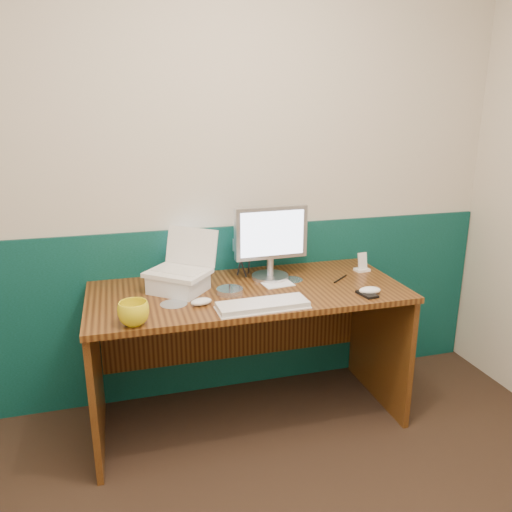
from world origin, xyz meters
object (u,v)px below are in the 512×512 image
object	(u,v)px
desk	(248,355)
mug	(134,313)
laptop	(177,252)
keyboard	(263,306)
camcorder	(244,257)
monitor	(270,243)

from	to	relation	value
desk	mug	size ratio (longest dim) A/B	12.04
desk	laptop	xyz separation A→B (m)	(-0.35, 0.07, 0.58)
keyboard	camcorder	size ratio (longest dim) A/B	2.06
camcorder	keyboard	bearing A→B (deg)	-117.08
laptop	mug	xyz separation A→B (m)	(-0.23, -0.36, -0.16)
keyboard	monitor	bearing A→B (deg)	66.36
monitor	camcorder	size ratio (longest dim) A/B	1.92
desk	laptop	size ratio (longest dim) A/B	5.51
monitor	camcorder	xyz separation A→B (m)	(-0.12, 0.09, -0.09)
keyboard	laptop	bearing A→B (deg)	134.71
desk	monitor	bearing A→B (deg)	40.68
keyboard	mug	xyz separation A→B (m)	(-0.58, -0.03, 0.04)
laptop	keyboard	xyz separation A→B (m)	(0.35, -0.33, -0.20)
monitor	mug	xyz separation A→B (m)	(-0.74, -0.43, -0.14)
laptop	keyboard	bearing A→B (deg)	-3.59
monitor	mug	world-z (taller)	monitor
desk	mug	bearing A→B (deg)	-153.36
monitor	keyboard	size ratio (longest dim) A/B	0.93
laptop	monitor	xyz separation A→B (m)	(0.51, 0.07, -0.01)
monitor	camcorder	bearing A→B (deg)	143.01
keyboard	camcorder	distance (m)	0.50
laptop	monitor	bearing A→B (deg)	48.01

